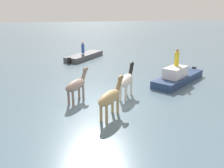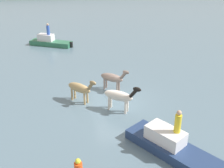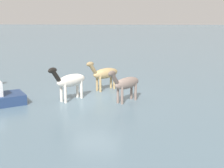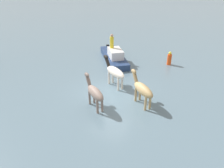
{
  "view_description": "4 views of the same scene",
  "coord_description": "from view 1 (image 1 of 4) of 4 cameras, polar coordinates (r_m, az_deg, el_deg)",
  "views": [
    {
      "loc": [
        -11.64,
        2.92,
        4.8
      ],
      "look_at": [
        -0.31,
        -0.26,
        1.05
      ],
      "focal_mm": 36.37,
      "sensor_mm": 36.0,
      "label": 1
    },
    {
      "loc": [
        -2.85,
        -15.62,
        8.92
      ],
      "look_at": [
        0.14,
        0.89,
        0.83
      ],
      "focal_mm": 43.44,
      "sensor_mm": 36.0,
      "label": 2
    },
    {
      "loc": [
        15.62,
        1.83,
        4.45
      ],
      "look_at": [
        -0.19,
        0.85,
        0.81
      ],
      "focal_mm": 49.67,
      "sensor_mm": 36.0,
      "label": 3
    },
    {
      "loc": [
        -4.37,
        10.94,
        6.83
      ],
      "look_at": [
        -0.27,
        0.45,
        1.06
      ],
      "focal_mm": 34.37,
      "sensor_mm": 36.0,
      "label": 4
    }
  ],
  "objects": [
    {
      "name": "person_spotter_bow",
      "position": [
        16.49,
        15.98,
        6.36
      ],
      "size": [
        0.32,
        0.32,
        1.19
      ],
      "color": "yellow",
      "rests_on": "boat_dinghy_port"
    },
    {
      "name": "boat_dinghy_port",
      "position": [
        16.77,
        16.28,
        1.46
      ],
      "size": [
        4.16,
        5.23,
        1.36
      ],
      "rotation": [
        0.0,
        0.0,
        2.16
      ],
      "color": "navy",
      "rests_on": "ground_plane"
    },
    {
      "name": "person_helmsman_aft",
      "position": [
        24.31,
        -7.33,
        8.94
      ],
      "size": [
        0.32,
        0.32,
        1.19
      ],
      "color": "#2D51B2",
      "rests_on": "boat_skiff_near"
    },
    {
      "name": "horse_chestnut_trailing",
      "position": [
        13.14,
        3.69,
        1.0
      ],
      "size": [
        2.18,
        1.73,
        1.89
      ],
      "rotation": [
        0.0,
        0.0,
        5.66
      ],
      "color": "silver",
      "rests_on": "ground_plane"
    },
    {
      "name": "boat_skiff_near",
      "position": [
        24.71,
        -6.9,
        6.79
      ],
      "size": [
        5.17,
        4.74,
        0.76
      ],
      "rotation": [
        0.0,
        0.0,
        5.57
      ],
      "color": "#4C4C51",
      "rests_on": "ground_plane"
    },
    {
      "name": "ground_plane",
      "position": [
        12.93,
        -1.5,
        -4.13
      ],
      "size": [
        217.1,
        217.1,
        0.0
      ],
      "primitive_type": "plane",
      "color": "slate"
    },
    {
      "name": "horse_mid_herd",
      "position": [
        10.62,
        -0.39,
        -3.33
      ],
      "size": [
        1.91,
        1.88,
        1.81
      ],
      "rotation": [
        0.0,
        0.0,
        5.51
      ],
      "color": "tan",
      "rests_on": "ground_plane"
    },
    {
      "name": "horse_dark_mare",
      "position": [
        12.63,
        -8.92,
        -0.22
      ],
      "size": [
        1.95,
        1.71,
        1.75
      ],
      "rotation": [
        0.0,
        0.0,
        5.59
      ],
      "color": "gray",
      "rests_on": "ground_plane"
    }
  ]
}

